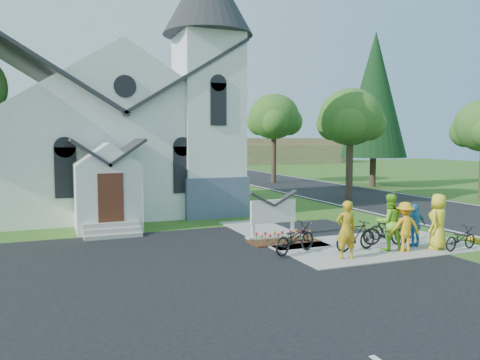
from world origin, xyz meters
name	(u,v)px	position (x,y,z in m)	size (l,w,h in m)	color
ground	(347,253)	(0.00, 0.00, 0.00)	(120.00, 120.00, 0.00)	#35611B
parking_lot	(152,298)	(-7.00, -2.00, 0.01)	(20.00, 16.00, 0.02)	black
road	(342,193)	(10.00, 15.00, 0.01)	(8.00, 90.00, 0.02)	black
sidewalk	(374,246)	(1.50, 0.50, 0.03)	(7.00, 4.00, 0.05)	#AAA699
church	(124,113)	(-5.48, 12.48, 5.25)	(12.35, 12.00, 13.00)	white
church_sign	(273,212)	(-1.20, 3.20, 1.03)	(2.20, 0.40, 1.70)	#AAA699
flower_bed	(284,242)	(-1.20, 2.30, 0.04)	(2.60, 1.10, 0.07)	#3C2010
tree_road_near	(350,118)	(8.50, 12.00, 5.21)	(4.00, 4.00, 7.05)	#3D2A21
tree_road_mid	(274,117)	(9.00, 24.00, 5.78)	(4.40, 4.40, 7.80)	#3D2A21
conifer	(375,95)	(15.00, 18.00, 7.39)	(5.20, 5.20, 12.40)	#3D2A21
distant_hills	(143,151)	(3.36, 56.33, 2.17)	(61.00, 10.00, 5.60)	olive
cyclist_0	(346,230)	(-0.53, -0.70, 0.98)	(0.68, 0.45, 1.87)	#C59317
bike_0	(295,238)	(-1.70, 0.52, 0.56)	(0.68, 1.94, 1.02)	black
cyclist_1	(389,222)	(1.53, -0.26, 1.02)	(0.95, 0.74, 1.95)	#76CB26
bike_1	(356,236)	(0.40, 0.06, 0.56)	(0.48, 1.70, 1.02)	black
cyclist_2	(415,225)	(2.69, -0.23, 0.82)	(0.90, 0.37, 1.54)	#277EC6
bike_2	(391,229)	(2.64, 0.96, 0.48)	(0.57, 1.64, 0.86)	black
cyclist_3	(405,227)	(1.89, -0.62, 0.89)	(1.09, 0.63, 1.68)	#F2A61A
bike_3	(386,232)	(1.88, 0.34, 0.54)	(0.46, 1.62, 0.98)	black
cyclist_4	(438,221)	(3.19, -0.79, 1.01)	(0.94, 0.61, 1.93)	yellow
bike_4	(460,238)	(3.80, -1.20, 0.45)	(0.53, 1.53, 0.80)	black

